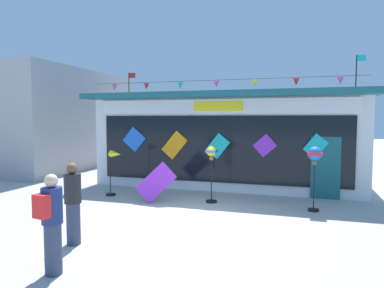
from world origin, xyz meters
TOP-DOWN VIEW (x-y plane):
  - ground_plane at (0.00, 0.00)m, footprint 80.00×80.00m
  - kite_shop_building at (0.03, 5.54)m, footprint 10.15×5.35m
  - wind_spinner_far_left at (-3.13, 1.67)m, footprint 0.63×0.34m
  - wind_spinner_left at (0.18, 1.73)m, footprint 0.34×0.34m
  - wind_spinner_center_left at (3.15, 1.60)m, footprint 0.40×0.40m
  - person_near_camera at (-1.64, -2.60)m, footprint 0.34×0.34m
  - person_mid_plaza at (-1.10, -3.90)m, footprint 0.35×0.47m
  - display_kite_on_ground at (-1.41, 1.14)m, footprint 1.27×0.30m
  - neighbour_building at (-11.15, 7.08)m, footprint 7.53×8.57m

SIDE VIEW (x-z plane):
  - ground_plane at x=0.00m, z-range 0.00..0.00m
  - display_kite_on_ground at x=-1.41m, z-range 0.00..1.27m
  - person_near_camera at x=-1.64m, z-range 0.02..1.70m
  - person_mid_plaza at x=-1.10m, z-range 0.05..1.73m
  - wind_spinner_far_left at x=-3.13m, z-range 0.34..1.86m
  - wind_spinner_left at x=0.18m, z-range 0.46..2.21m
  - wind_spinner_center_left at x=3.15m, z-range 0.59..2.39m
  - kite_shop_building at x=0.03m, z-range -0.68..4.22m
  - neighbour_building at x=-11.15m, z-range 0.00..5.00m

